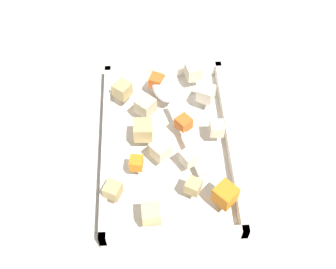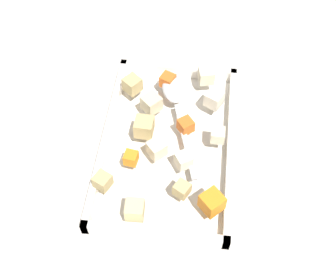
# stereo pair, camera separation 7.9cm
# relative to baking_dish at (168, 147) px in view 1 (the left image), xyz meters

# --- Properties ---
(ground_plane) EXTENTS (4.00, 4.00, 0.00)m
(ground_plane) POSITION_rel_baking_dish_xyz_m (-0.01, -0.02, -0.01)
(ground_plane) COLOR beige
(baking_dish) EXTENTS (0.38, 0.24, 0.04)m
(baking_dish) POSITION_rel_baking_dish_xyz_m (0.00, 0.00, 0.00)
(baking_dish) COLOR white
(baking_dish) RESTS_ON ground_plane
(carrot_chunk_back_center) EXTENTS (0.05, 0.05, 0.03)m
(carrot_chunk_back_center) POSITION_rel_baking_dish_xyz_m (0.13, 0.09, 0.05)
(carrot_chunk_back_center) COLOR orange
(carrot_chunk_back_center) RESTS_ON baking_dish
(carrot_chunk_near_left) EXTENTS (0.03, 0.03, 0.02)m
(carrot_chunk_near_left) POSITION_rel_baking_dish_xyz_m (-0.02, 0.03, 0.04)
(carrot_chunk_near_left) COLOR orange
(carrot_chunk_near_left) RESTS_ON baking_dish
(carrot_chunk_near_right) EXTENTS (0.03, 0.03, 0.02)m
(carrot_chunk_near_right) POSITION_rel_baking_dish_xyz_m (0.06, -0.06, 0.04)
(carrot_chunk_near_right) COLOR orange
(carrot_chunk_near_right) RESTS_ON baking_dish
(carrot_chunk_corner_sw) EXTENTS (0.03, 0.03, 0.03)m
(carrot_chunk_corner_sw) POSITION_rel_baking_dish_xyz_m (-0.13, -0.02, 0.04)
(carrot_chunk_corner_sw) COLOR orange
(carrot_chunk_corner_sw) RESTS_ON baking_dish
(potato_chunk_center) EXTENTS (0.04, 0.04, 0.03)m
(potato_chunk_center) POSITION_rel_baking_dish_xyz_m (0.04, -0.01, 0.04)
(potato_chunk_center) COLOR beige
(potato_chunk_center) RESTS_ON baking_dish
(potato_chunk_heap_side) EXTENTS (0.04, 0.04, 0.03)m
(potato_chunk_heap_side) POSITION_rel_baking_dish_xyz_m (-0.15, 0.06, 0.04)
(potato_chunk_heap_side) COLOR beige
(potato_chunk_heap_side) RESTS_ON baking_dish
(potato_chunk_corner_se) EXTENTS (0.03, 0.03, 0.03)m
(potato_chunk_corner_se) POSITION_rel_baking_dish_xyz_m (0.16, -0.03, 0.04)
(potato_chunk_corner_se) COLOR #E0CC89
(potato_chunk_corner_se) RESTS_ON baking_dish
(potato_chunk_mid_right) EXTENTS (0.03, 0.03, 0.03)m
(potato_chunk_mid_right) POSITION_rel_baking_dish_xyz_m (-0.01, -0.04, 0.05)
(potato_chunk_mid_right) COLOR tan
(potato_chunk_mid_right) RESTS_ON baking_dish
(potato_chunk_under_handle) EXTENTS (0.03, 0.03, 0.02)m
(potato_chunk_under_handle) POSITION_rel_baking_dish_xyz_m (0.11, 0.04, 0.04)
(potato_chunk_under_handle) COLOR tan
(potato_chunk_under_handle) RESTS_ON baking_dish
(potato_chunk_front_center) EXTENTS (0.02, 0.02, 0.02)m
(potato_chunk_front_center) POSITION_rel_baking_dish_xyz_m (-0.01, 0.09, 0.04)
(potato_chunk_front_center) COLOR beige
(potato_chunk_front_center) RESTS_ON baking_dish
(potato_chunk_corner_ne) EXTENTS (0.03, 0.03, 0.03)m
(potato_chunk_corner_ne) POSITION_rel_baking_dish_xyz_m (0.11, -0.10, 0.04)
(potato_chunk_corner_ne) COLOR tan
(potato_chunk_corner_ne) RESTS_ON baking_dish
(potato_chunk_near_spoon) EXTENTS (0.04, 0.04, 0.03)m
(potato_chunk_near_spoon) POSITION_rel_baking_dish_xyz_m (-0.06, -0.04, 0.05)
(potato_chunk_near_spoon) COLOR beige
(potato_chunk_near_spoon) RESTS_ON baking_dish
(potato_chunk_far_left) EXTENTS (0.04, 0.04, 0.03)m
(potato_chunk_far_left) POSITION_rel_baking_dish_xyz_m (-0.11, -0.08, 0.04)
(potato_chunk_far_left) COLOR tan
(potato_chunk_far_left) RESTS_ON baking_dish
(parsnip_chunk_corner_nw) EXTENTS (0.04, 0.04, 0.03)m
(parsnip_chunk_corner_nw) POSITION_rel_baking_dish_xyz_m (-0.09, 0.08, 0.04)
(parsnip_chunk_corner_nw) COLOR silver
(parsnip_chunk_corner_nw) RESTS_ON baking_dish
(parsnip_chunk_heap_top) EXTENTS (0.04, 0.04, 0.03)m
(parsnip_chunk_heap_top) POSITION_rel_baking_dish_xyz_m (0.05, 0.03, 0.04)
(parsnip_chunk_heap_top) COLOR silver
(parsnip_chunk_heap_top) RESTS_ON baking_dish
(serving_spoon) EXTENTS (0.23, 0.09, 0.02)m
(serving_spoon) POSITION_rel_baking_dish_xyz_m (-0.10, 0.00, 0.04)
(serving_spoon) COLOR silver
(serving_spoon) RESTS_ON baking_dish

